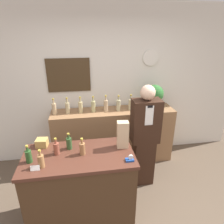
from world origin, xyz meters
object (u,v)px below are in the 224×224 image
at_px(potted_plant, 154,95).
at_px(tape_dispenser, 130,159).
at_px(shopkeeper, 145,138).
at_px(paper_bag, 123,135).

xyz_separation_m(potted_plant, tape_dispenser, (-0.78, -1.41, -0.24)).
bearing_deg(shopkeeper, paper_bag, -134.07).
distance_m(paper_bag, tape_dispenser, 0.32).
bearing_deg(paper_bag, shopkeeper, 45.93).
distance_m(potted_plant, tape_dispenser, 1.63).
bearing_deg(potted_plant, shopkeeper, -118.43).
distance_m(shopkeeper, paper_bag, 0.71).
relative_size(potted_plant, paper_bag, 1.24).
xyz_separation_m(shopkeeper, tape_dispenser, (-0.41, -0.73, 0.19)).
height_order(paper_bag, tape_dispenser, paper_bag).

